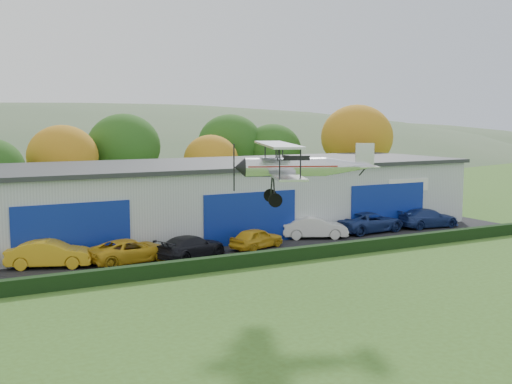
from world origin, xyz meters
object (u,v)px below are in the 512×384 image
car_1 (50,254)px  car_4 (257,238)px  car_7 (428,218)px  biplane (298,165)px  car_2 (131,251)px  car_6 (370,222)px  car_5 (314,227)px  car_3 (191,247)px  hangar (215,197)px

car_1 → car_4: 13.09m
car_7 → biplane: (-19.45, -11.84, 5.63)m
car_4 → car_1: bearing=66.0°
car_2 → car_7: (24.35, 0.95, 0.04)m
car_2 → car_6: car_6 is taller
car_5 → car_7: car_5 is taller
car_6 → car_3: bearing=93.2°
car_3 → car_4: car_3 is taller
car_5 → car_6: bearing=-64.7°
car_6 → biplane: bearing=127.1°
car_3 → biplane: size_ratio=0.64×
biplane → car_4: bearing=93.6°
car_7 → car_5: bearing=93.3°
car_3 → car_2: bearing=59.6°
hangar → car_5: 8.32m
car_2 → car_7: 24.37m
car_3 → biplane: 11.89m
hangar → car_6: (10.02, -6.31, -1.83)m
car_4 → car_5: bearing=-96.8°
hangar → biplane: (-4.07, -18.66, 3.77)m
hangar → biplane: biplane is taller
hangar → car_2: 12.02m
car_6 → car_1: bearing=86.9°
car_4 → biplane: size_ratio=0.53×
car_1 → car_4: bearing=-73.7°
car_2 → car_5: size_ratio=1.08×
car_5 → hangar: bearing=61.5°
hangar → car_2: (-8.97, -7.77, -1.90)m
car_1 → car_5: (18.44, 0.34, -0.02)m
car_3 → hangar: bearing=-55.0°
car_1 → car_3: size_ratio=1.00×
hangar → car_4: bearing=-93.2°
car_5 → car_7: size_ratio=0.92×
hangar → car_6: size_ratio=7.29×
car_1 → car_2: car_1 is taller
car_5 → biplane: biplane is taller
hangar → car_7: bearing=-23.9°
car_4 → biplane: 12.88m
car_1 → car_3: bearing=-80.2°
car_1 → car_7: 28.87m
car_2 → car_4: bearing=-98.6°
car_5 → car_7: 10.43m
car_1 → car_4: (13.05, -0.92, -0.11)m
car_6 → biplane: biplane is taller
car_1 → biplane: bearing=-121.3°
car_4 → car_3: bearing=77.0°
hangar → car_7: hangar is taller
hangar → car_3: hangar is taller
car_2 → car_4: car_2 is taller
car_1 → car_4: car_1 is taller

